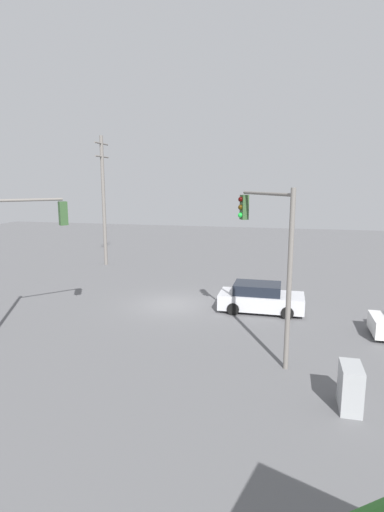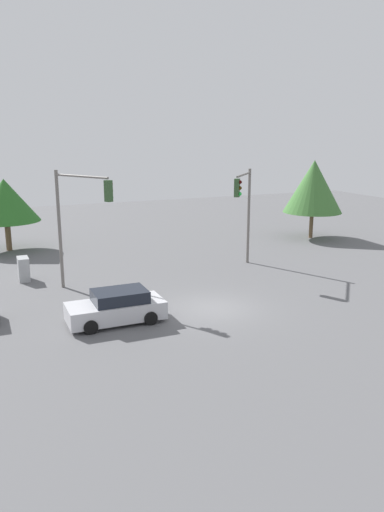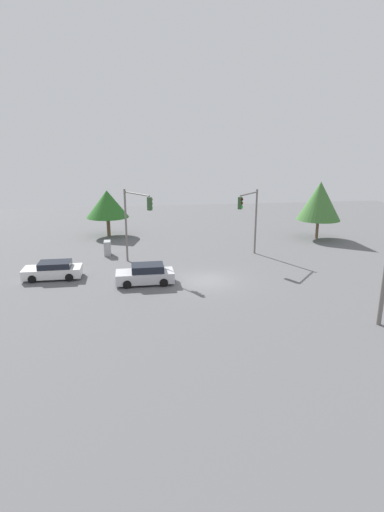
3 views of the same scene
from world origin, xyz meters
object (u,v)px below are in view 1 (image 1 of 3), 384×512
object	(u,v)px
traffic_signal_cross	(14,241)
electrical_cabinet	(350,387)
traffic_signal_main	(269,242)
sedan_silver	(260,298)

from	to	relation	value
traffic_signal_cross	electrical_cabinet	world-z (taller)	traffic_signal_cross
traffic_signal_main	traffic_signal_cross	distance (m)	10.48
sedan_silver	electrical_cabinet	xyz separation A→B (m)	(8.68, 3.23, -0.03)
sedan_silver	traffic_signal_cross	distance (m)	12.09
traffic_signal_cross	electrical_cabinet	size ratio (longest dim) A/B	4.49
traffic_signal_main	electrical_cabinet	world-z (taller)	traffic_signal_main
sedan_silver	traffic_signal_cross	world-z (taller)	traffic_signal_cross
traffic_signal_main	traffic_signal_cross	xyz separation A→B (m)	(0.93, -10.43, -0.21)
electrical_cabinet	traffic_signal_main	bearing A→B (deg)	-143.24
traffic_signal_cross	electrical_cabinet	distance (m)	13.83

